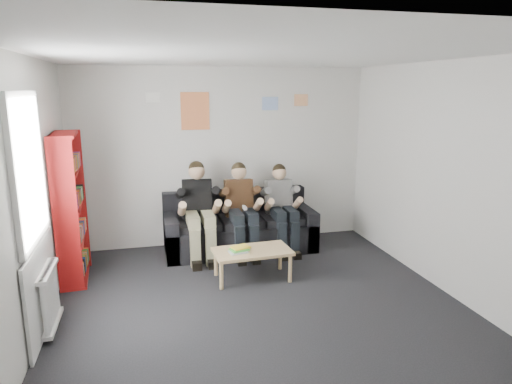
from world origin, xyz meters
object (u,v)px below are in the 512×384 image
bookshelf (71,208)px  coffee_table (252,253)px  person_middle (242,210)px  person_right (282,208)px  sofa (239,229)px  person_left (199,211)px

bookshelf → coffee_table: size_ratio=1.92×
coffee_table → person_middle: size_ratio=0.73×
person_middle → bookshelf: bearing=-168.1°
coffee_table → person_right: bearing=54.0°
person_middle → person_right: bearing=2.7°
bookshelf → coffee_table: 2.33m
sofa → person_right: person_right is taller
sofa → bookshelf: size_ratio=1.19×
coffee_table → person_middle: bearing=85.9°
bookshelf → person_middle: (2.25, 0.37, -0.27)m
sofa → bookshelf: 2.40m
person_right → bookshelf: bearing=-176.0°
sofa → person_right: bearing=-17.9°
bookshelf → person_right: bookshelf is taller
bookshelf → sofa: bearing=10.5°
person_left → person_middle: (0.62, 0.00, -0.02)m
sofa → person_left: (-0.62, -0.20, 0.37)m
coffee_table → person_right: (0.68, 0.94, 0.30)m
bookshelf → coffee_table: bearing=-18.4°
sofa → coffee_table: size_ratio=2.28×
coffee_table → person_right: 1.20m
person_left → person_middle: 0.62m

